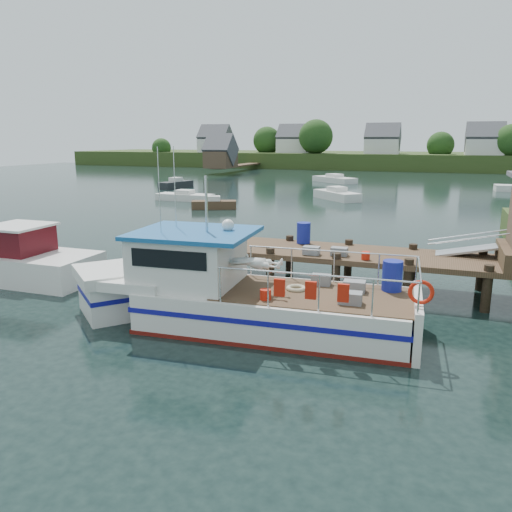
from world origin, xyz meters
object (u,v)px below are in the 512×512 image
(work_boat, at_px, (2,260))
(moored_a, at_px, (185,197))
(moored_b, at_px, (337,195))
(moored_rowboat, at_px, (214,204))
(moored_d, at_px, (334,179))
(lobster_boat, at_px, (232,294))
(moored_e, at_px, (176,184))
(dock, at_px, (473,237))

(work_boat, relative_size, moored_a, 1.65)
(moored_a, bearing_deg, moored_b, 44.27)
(moored_rowboat, xyz_separation_m, moored_d, (4.24, 28.41, 0.03))
(lobster_boat, height_order, moored_e, lobster_boat)
(dock, bearing_deg, moored_a, 135.95)
(work_boat, bearing_deg, moored_rowboat, 90.76)
(moored_a, height_order, moored_e, moored_e)
(moored_d, bearing_deg, lobster_boat, -103.40)
(dock, distance_m, lobster_boat, 8.79)
(moored_rowboat, bearing_deg, moored_e, 135.70)
(dock, distance_m, moored_rowboat, 26.03)
(work_boat, distance_m, moored_rowboat, 21.84)
(work_boat, relative_size, moored_rowboat, 2.35)
(work_boat, height_order, moored_e, work_boat)
(lobster_boat, height_order, moored_rowboat, lobster_boat)
(dock, xyz_separation_m, moored_rowboat, (-18.39, 18.33, -1.85))
(lobster_boat, xyz_separation_m, moored_rowboat, (-11.46, 23.58, -0.59))
(work_boat, bearing_deg, moored_d, 85.18)
(lobster_boat, height_order, moored_d, lobster_boat)
(work_boat, xyz_separation_m, moored_a, (-5.40, 26.03, -0.38))
(dock, height_order, lobster_boat, lobster_boat)
(moored_a, xyz_separation_m, moored_b, (13.10, 5.48, 0.09))
(dock, relative_size, work_boat, 1.86)
(moored_e, bearing_deg, moored_b, -11.55)
(moored_rowboat, bearing_deg, work_boat, -81.59)
(moored_b, bearing_deg, dock, -58.24)
(lobster_boat, xyz_separation_m, moored_e, (-22.84, 37.84, -0.51))
(dock, height_order, moored_rowboat, dock)
(dock, xyz_separation_m, moored_b, (-10.19, 28.01, -1.79))
(dock, height_order, moored_b, dock)
(moored_rowboat, distance_m, moored_a, 6.46)
(moored_rowboat, height_order, moored_a, moored_rowboat)
(work_boat, bearing_deg, moored_b, 75.71)
(moored_b, xyz_separation_m, moored_d, (-3.96, 18.73, -0.04))
(moored_a, bearing_deg, dock, -22.46)
(moored_a, bearing_deg, work_boat, -56.69)
(moored_rowboat, bearing_deg, moored_a, 146.45)
(dock, bearing_deg, moored_e, 132.43)
(lobster_boat, distance_m, moored_b, 33.42)
(moored_d, relative_size, moored_e, 1.37)
(dock, height_order, moored_d, dock)
(moored_a, bearing_deg, moored_rowboat, -19.05)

